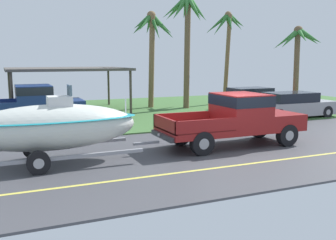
% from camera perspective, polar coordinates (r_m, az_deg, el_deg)
% --- Properties ---
extents(ground, '(36.00, 22.00, 0.11)m').
position_cam_1_polar(ground, '(21.09, -3.17, 0.39)').
color(ground, '#424247').
extents(pickup_truck_towing, '(5.54, 1.99, 1.89)m').
position_cam_1_polar(pickup_truck_towing, '(14.32, 10.46, 0.47)').
color(pickup_truck_towing, maroon).
rests_on(pickup_truck_towing, ground).
extents(boat_on_trailer, '(6.27, 2.13, 2.37)m').
position_cam_1_polar(boat_on_trailer, '(11.99, -16.82, -0.98)').
color(boat_on_trailer, gray).
rests_on(boat_on_trailer, ground).
extents(parked_pickup_background, '(5.60, 2.05, 1.88)m').
position_cam_1_polar(parked_pickup_background, '(19.82, -19.21, 2.43)').
color(parked_pickup_background, navy).
rests_on(parked_pickup_background, ground).
extents(parked_sedan_near, '(4.68, 1.82, 1.38)m').
position_cam_1_polar(parked_sedan_near, '(21.75, 17.86, 2.05)').
color(parked_sedan_near, '#99999E').
rests_on(parked_sedan_near, ground).
extents(parked_sedan_far, '(4.36, 1.88, 1.38)m').
position_cam_1_polar(parked_sedan_far, '(24.66, 12.26, 3.04)').
color(parked_sedan_far, '#B21E19').
rests_on(parked_sedan_far, ground).
extents(carport_awning, '(6.74, 5.35, 2.62)m').
position_cam_1_polar(carport_awning, '(23.60, -14.69, 7.16)').
color(carport_awning, '#4C4238').
rests_on(carport_awning, ground).
extents(palm_tree_near_left, '(2.81, 2.88, 6.09)m').
position_cam_1_polar(palm_tree_near_left, '(24.77, -2.39, 12.54)').
color(palm_tree_near_left, brown).
rests_on(palm_tree_near_left, ground).
extents(palm_tree_near_right, '(3.12, 3.40, 7.17)m').
position_cam_1_polar(palm_tree_near_right, '(24.54, 2.84, 14.65)').
color(palm_tree_near_right, brown).
rests_on(palm_tree_near_right, ground).
extents(palm_tree_mid, '(3.05, 3.02, 5.19)m').
position_cam_1_polar(palm_tree_mid, '(26.08, 18.70, 10.21)').
color(palm_tree_mid, brown).
rests_on(palm_tree_mid, ground).
extents(palm_tree_far_left, '(3.24, 2.34, 6.36)m').
position_cam_1_polar(palm_tree_far_left, '(27.56, 8.70, 12.73)').
color(palm_tree_far_left, brown).
rests_on(palm_tree_far_left, ground).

